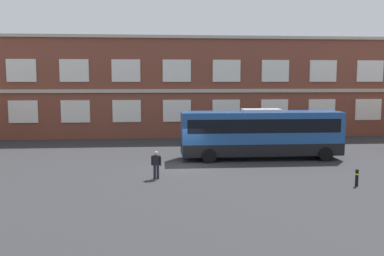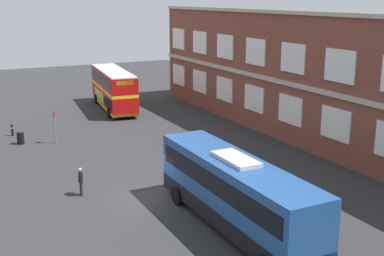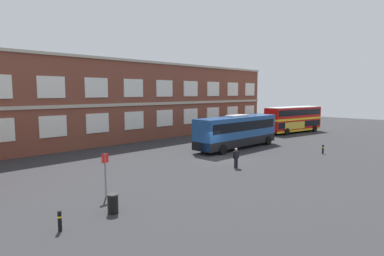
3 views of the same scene
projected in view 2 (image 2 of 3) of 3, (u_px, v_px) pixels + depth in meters
name	position (u px, v px, depth m)	size (l,w,h in m)	color
ground_plane	(181.00, 191.00, 30.49)	(120.00, 120.00, 0.00)	#2B2B2D
brick_terminal_building	(381.00, 88.00, 36.19)	(55.70, 8.19, 10.39)	brown
double_decker_near	(113.00, 89.00, 52.27)	(11.22, 3.82, 4.07)	red
touring_coach	(235.00, 193.00, 25.11)	(12.02, 2.94, 3.80)	navy
waiting_passenger	(81.00, 180.00, 29.64)	(0.64, 0.34, 1.70)	black
bus_stand_flag	(54.00, 124.00, 39.98)	(0.44, 0.10, 2.70)	slate
station_litter_bin	(20.00, 138.00, 40.09)	(0.60, 0.60, 1.03)	black
safety_bollard_west	(12.00, 130.00, 42.51)	(0.19, 0.19, 0.95)	black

